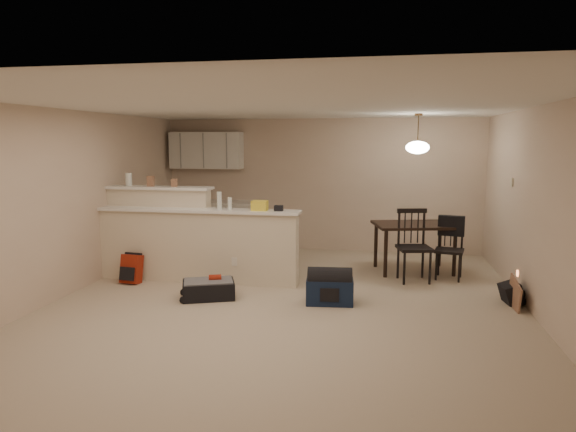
% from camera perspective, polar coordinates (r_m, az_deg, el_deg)
% --- Properties ---
extents(room, '(7.00, 7.02, 2.50)m').
position_cam_1_polar(room, '(6.37, -0.28, 0.86)').
color(room, '#B9A78E').
rests_on(room, ground).
extents(breakfast_bar, '(3.08, 0.58, 1.39)m').
position_cam_1_polar(breakfast_bar, '(7.91, -11.52, -2.56)').
color(breakfast_bar, beige).
rests_on(breakfast_bar, ground).
extents(upper_cabinets, '(1.40, 0.34, 0.70)m').
position_cam_1_polar(upper_cabinets, '(10.11, -9.05, 7.21)').
color(upper_cabinets, white).
rests_on(upper_cabinets, room).
extents(kitchen_counter, '(1.80, 0.60, 0.90)m').
position_cam_1_polar(kitchen_counter, '(10.06, -8.04, -1.08)').
color(kitchen_counter, white).
rests_on(kitchen_counter, ground).
extents(thermostat, '(0.02, 0.12, 0.12)m').
position_cam_1_polar(thermostat, '(7.98, 23.61, 3.47)').
color(thermostat, beige).
rests_on(thermostat, room).
extents(jar, '(0.10, 0.10, 0.20)m').
position_cam_1_polar(jar, '(8.31, -17.28, 3.89)').
color(jar, silver).
rests_on(jar, breakfast_bar).
extents(cereal_box, '(0.10, 0.07, 0.16)m').
position_cam_1_polar(cereal_box, '(8.15, -15.02, 3.76)').
color(cereal_box, '#94674C').
rests_on(cereal_box, breakfast_bar).
extents(small_box, '(0.08, 0.06, 0.12)m').
position_cam_1_polar(small_box, '(7.99, -12.53, 3.62)').
color(small_box, '#94674C').
rests_on(small_box, breakfast_bar).
extents(bottle_a, '(0.07, 0.07, 0.26)m').
position_cam_1_polar(bottle_a, '(7.53, -7.64, 1.71)').
color(bottle_a, silver).
rests_on(bottle_a, breakfast_bar).
extents(bottle_b, '(0.06, 0.06, 0.18)m').
position_cam_1_polar(bottle_b, '(7.49, -6.49, 1.39)').
color(bottle_b, silver).
rests_on(bottle_b, breakfast_bar).
extents(bag_lump, '(0.22, 0.18, 0.14)m').
position_cam_1_polar(bag_lump, '(7.37, -3.17, 1.16)').
color(bag_lump, '#94674C').
rests_on(bag_lump, breakfast_bar).
extents(pouch, '(0.12, 0.10, 0.08)m').
position_cam_1_polar(pouch, '(7.32, -1.04, 0.88)').
color(pouch, '#94674C').
rests_on(pouch, breakfast_bar).
extents(dining_table, '(1.41, 1.11, 0.78)m').
position_cam_1_polar(dining_table, '(8.41, 13.88, -1.46)').
color(dining_table, black).
rests_on(dining_table, ground).
extents(pendant_lamp, '(0.36, 0.36, 0.62)m').
position_cam_1_polar(pendant_lamp, '(8.29, 14.19, 7.46)').
color(pendant_lamp, brown).
rests_on(pendant_lamp, room).
extents(dining_chair_near, '(0.56, 0.54, 1.07)m').
position_cam_1_polar(dining_chair_near, '(7.84, 13.87, -3.26)').
color(dining_chair_near, black).
rests_on(dining_chair_near, ground).
extents(dining_chair_far, '(0.48, 0.46, 0.93)m').
position_cam_1_polar(dining_chair_far, '(8.14, 17.49, -3.50)').
color(dining_chair_far, black).
rests_on(dining_chair_far, ground).
extents(suitcase, '(0.79, 0.65, 0.23)m').
position_cam_1_polar(suitcase, '(6.99, -8.82, -8.09)').
color(suitcase, black).
rests_on(suitcase, ground).
extents(red_backpack, '(0.30, 0.20, 0.42)m').
position_cam_1_polar(red_backpack, '(7.94, -16.99, -5.64)').
color(red_backpack, maroon).
rests_on(red_backpack, ground).
extents(navy_duffel, '(0.63, 0.38, 0.33)m').
position_cam_1_polar(navy_duffel, '(6.69, 4.65, -8.33)').
color(navy_duffel, '#13203C').
rests_on(navy_duffel, ground).
extents(black_daypack, '(0.25, 0.33, 0.26)m').
position_cam_1_polar(black_daypack, '(7.27, 23.58, -7.90)').
color(black_daypack, black).
rests_on(black_daypack, ground).
extents(cardboard_sheet, '(0.04, 0.48, 0.36)m').
position_cam_1_polar(cardboard_sheet, '(7.06, 23.90, -7.98)').
color(cardboard_sheet, '#94674C').
rests_on(cardboard_sheet, ground).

